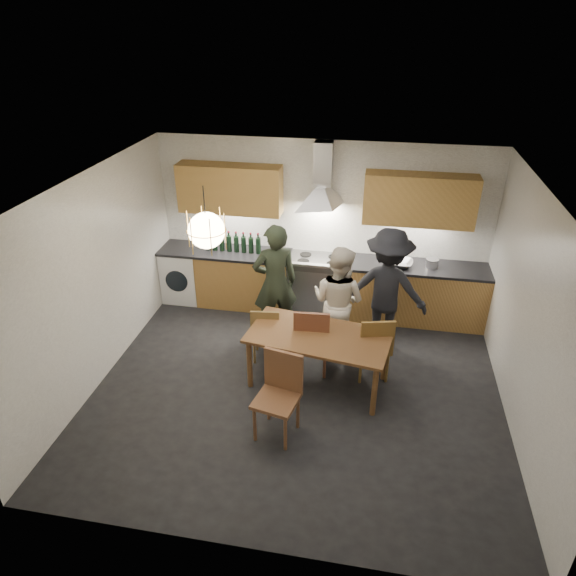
% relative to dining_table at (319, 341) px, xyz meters
% --- Properties ---
extents(ground, '(5.00, 5.00, 0.00)m').
position_rel_dining_table_xyz_m(ground, '(-0.24, -0.15, -0.64)').
color(ground, black).
rests_on(ground, ground).
extents(room_shell, '(5.02, 4.52, 2.61)m').
position_rel_dining_table_xyz_m(room_shell, '(-0.24, -0.15, 1.07)').
color(room_shell, white).
rests_on(room_shell, ground).
extents(counter_run, '(5.00, 0.62, 0.90)m').
position_rel_dining_table_xyz_m(counter_run, '(-0.21, 1.80, -0.19)').
color(counter_run, '#BA8947').
rests_on(counter_run, ground).
extents(range_stove, '(0.90, 0.60, 0.92)m').
position_rel_dining_table_xyz_m(range_stove, '(-0.24, 1.79, -0.20)').
color(range_stove, silver).
rests_on(range_stove, ground).
extents(wall_fixtures, '(4.30, 0.54, 1.10)m').
position_rel_dining_table_xyz_m(wall_fixtures, '(-0.24, 1.91, 1.23)').
color(wall_fixtures, tan).
rests_on(wall_fixtures, ground).
extents(pendant_lamp, '(0.43, 0.43, 0.70)m').
position_rel_dining_table_xyz_m(pendant_lamp, '(-1.24, -0.25, 1.46)').
color(pendant_lamp, black).
rests_on(pendant_lamp, ground).
extents(dining_table, '(1.83, 1.12, 0.72)m').
position_rel_dining_table_xyz_m(dining_table, '(0.00, 0.00, 0.00)').
color(dining_table, brown).
rests_on(dining_table, ground).
extents(chair_back_left, '(0.41, 0.41, 0.82)m').
position_rel_dining_table_xyz_m(chair_back_left, '(-0.74, 0.34, -0.17)').
color(chair_back_left, brown).
rests_on(chair_back_left, ground).
extents(chair_back_mid, '(0.47, 0.47, 0.98)m').
position_rel_dining_table_xyz_m(chair_back_mid, '(-0.11, 0.18, -0.08)').
color(chair_back_mid, brown).
rests_on(chair_back_mid, ground).
extents(chair_back_right, '(0.50, 0.50, 0.92)m').
position_rel_dining_table_xyz_m(chair_back_right, '(0.68, 0.21, -0.11)').
color(chair_back_right, brown).
rests_on(chair_back_right, ground).
extents(chair_front, '(0.53, 0.53, 0.99)m').
position_rel_dining_table_xyz_m(chair_front, '(-0.31, -0.89, -0.07)').
color(chair_front, brown).
rests_on(chair_front, ground).
extents(person_left, '(0.74, 0.63, 1.73)m').
position_rel_dining_table_xyz_m(person_left, '(-0.74, 0.97, 0.22)').
color(person_left, black).
rests_on(person_left, ground).
extents(person_mid, '(0.94, 0.86, 1.57)m').
position_rel_dining_table_xyz_m(person_mid, '(0.16, 0.76, 0.14)').
color(person_mid, beige).
rests_on(person_mid, ground).
extents(person_right, '(1.20, 0.80, 1.73)m').
position_rel_dining_table_xyz_m(person_right, '(0.79, 1.07, 0.23)').
color(person_right, black).
rests_on(person_right, ground).
extents(mixing_bowl, '(0.38, 0.38, 0.09)m').
position_rel_dining_table_xyz_m(mixing_bowl, '(0.98, 1.75, 0.30)').
color(mixing_bowl, '#B2B1B5').
rests_on(mixing_bowl, counter_run).
extents(stock_pot, '(0.20, 0.20, 0.13)m').
position_rel_dining_table_xyz_m(stock_pot, '(1.42, 1.79, 0.32)').
color(stock_pot, silver).
rests_on(stock_pot, counter_run).
extents(wine_bottles, '(0.89, 0.08, 0.33)m').
position_rel_dining_table_xyz_m(wine_bottles, '(-1.58, 1.81, 0.42)').
color(wine_bottles, black).
rests_on(wine_bottles, counter_run).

